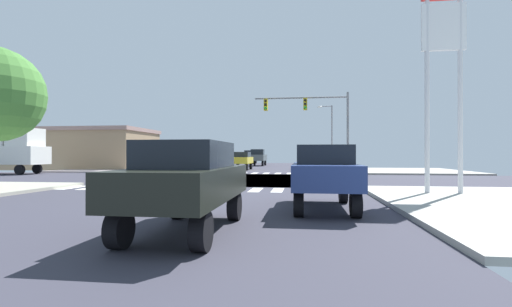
{
  "coord_description": "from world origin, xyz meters",
  "views": [
    {
      "loc": [
        4.4,
        -23.62,
        1.61
      ],
      "look_at": [
        0.31,
        7.62,
        1.7
      ],
      "focal_mm": 25.41,
      "sensor_mm": 36.0,
      "label": 1
    }
  ],
  "objects_px": {
    "traffic_signal_mast": "(311,113)",
    "sedan_leading_2": "(324,171)",
    "gas_station_sign": "(443,34)",
    "pickup_farside_1": "(258,157)",
    "suv_crossing_1": "(250,156)",
    "box_truck_nearside_1": "(0,143)",
    "bank_building": "(85,149)",
    "sedan_middle_3": "(242,159)",
    "sedan_queued_1": "(187,178)",
    "street_lamp": "(330,130)"
  },
  "relations": [
    {
      "from": "gas_station_sign",
      "to": "sedan_middle_3",
      "type": "xyz_separation_m",
      "value": [
        -11.72,
        22.95,
        -5.12
      ]
    },
    {
      "from": "box_truck_nearside_1",
      "to": "pickup_farside_1",
      "type": "relative_size",
      "value": 1.41
    },
    {
      "from": "gas_station_sign",
      "to": "sedan_queued_1",
      "type": "height_order",
      "value": "gas_station_sign"
    },
    {
      "from": "suv_crossing_1",
      "to": "sedan_leading_2",
      "type": "xyz_separation_m",
      "value": [
        10.0,
        -53.12,
        -0.28
      ]
    },
    {
      "from": "street_lamp",
      "to": "bank_building",
      "type": "distance_m",
      "value": 27.74
    },
    {
      "from": "pickup_farside_1",
      "to": "sedan_leading_2",
      "type": "xyz_separation_m",
      "value": [
        7.0,
        -40.51,
        -0.17
      ]
    },
    {
      "from": "box_truck_nearside_1",
      "to": "sedan_middle_3",
      "type": "height_order",
      "value": "box_truck_nearside_1"
    },
    {
      "from": "gas_station_sign",
      "to": "sedan_leading_2",
      "type": "distance_m",
      "value": 7.91
    },
    {
      "from": "sedan_leading_2",
      "to": "gas_station_sign",
      "type": "bearing_deg",
      "value": 38.4
    },
    {
      "from": "suv_crossing_1",
      "to": "sedan_queued_1",
      "type": "relative_size",
      "value": 1.07
    },
    {
      "from": "traffic_signal_mast",
      "to": "box_truck_nearside_1",
      "type": "height_order",
      "value": "traffic_signal_mast"
    },
    {
      "from": "suv_crossing_1",
      "to": "box_truck_nearside_1",
      "type": "bearing_deg",
      "value": 66.92
    },
    {
      "from": "traffic_signal_mast",
      "to": "box_truck_nearside_1",
      "type": "distance_m",
      "value": 26.18
    },
    {
      "from": "traffic_signal_mast",
      "to": "pickup_farside_1",
      "type": "xyz_separation_m",
      "value": [
        -7.05,
        20.45,
        -3.81
      ]
    },
    {
      "from": "traffic_signal_mast",
      "to": "pickup_farside_1",
      "type": "relative_size",
      "value": 1.56
    },
    {
      "from": "sedan_queued_1",
      "to": "traffic_signal_mast",
      "type": "bearing_deg",
      "value": 82.65
    },
    {
      "from": "sedan_middle_3",
      "to": "suv_crossing_1",
      "type": "bearing_deg",
      "value": -83.52
    },
    {
      "from": "gas_station_sign",
      "to": "street_lamp",
      "type": "relative_size",
      "value": 1.22
    },
    {
      "from": "suv_crossing_1",
      "to": "sedan_leading_2",
      "type": "distance_m",
      "value": 54.05
    },
    {
      "from": "sedan_middle_3",
      "to": "gas_station_sign",
      "type": "bearing_deg",
      "value": 117.06
    },
    {
      "from": "pickup_farside_1",
      "to": "bank_building",
      "type": "bearing_deg",
      "value": 38.13
    },
    {
      "from": "traffic_signal_mast",
      "to": "sedan_leading_2",
      "type": "height_order",
      "value": "traffic_signal_mast"
    },
    {
      "from": "sedan_queued_1",
      "to": "sedan_leading_2",
      "type": "distance_m",
      "value": 4.69
    },
    {
      "from": "bank_building",
      "to": "sedan_queued_1",
      "type": "bearing_deg",
      "value": -54.3
    },
    {
      "from": "box_truck_nearside_1",
      "to": "sedan_leading_2",
      "type": "distance_m",
      "value": 30.45
    },
    {
      "from": "street_lamp",
      "to": "sedan_queued_1",
      "type": "xyz_separation_m",
      "value": [
        -5.43,
        -35.51,
        -3.32
      ]
    },
    {
      "from": "street_lamp",
      "to": "sedan_queued_1",
      "type": "distance_m",
      "value": 36.07
    },
    {
      "from": "street_lamp",
      "to": "gas_station_sign",
      "type": "bearing_deg",
      "value": -85.35
    },
    {
      "from": "bank_building",
      "to": "suv_crossing_1",
      "type": "distance_m",
      "value": 30.33
    },
    {
      "from": "traffic_signal_mast",
      "to": "street_lamp",
      "type": "xyz_separation_m",
      "value": [
        2.38,
        11.84,
        -0.67
      ]
    },
    {
      "from": "street_lamp",
      "to": "sedan_leading_2",
      "type": "relative_size",
      "value": 1.7
    },
    {
      "from": "street_lamp",
      "to": "pickup_farside_1",
      "type": "height_order",
      "value": "street_lamp"
    },
    {
      "from": "gas_station_sign",
      "to": "street_lamp",
      "type": "distance_m",
      "value": 28.3
    },
    {
      "from": "sedan_queued_1",
      "to": "bank_building",
      "type": "bearing_deg",
      "value": 125.7
    },
    {
      "from": "gas_station_sign",
      "to": "suv_crossing_1",
      "type": "relative_size",
      "value": 1.94
    },
    {
      "from": "gas_station_sign",
      "to": "sedan_middle_3",
      "type": "distance_m",
      "value": 26.27
    },
    {
      "from": "street_lamp",
      "to": "sedan_leading_2",
      "type": "bearing_deg",
      "value": -94.36
    },
    {
      "from": "box_truck_nearside_1",
      "to": "sedan_middle_3",
      "type": "bearing_deg",
      "value": 119.21
    },
    {
      "from": "traffic_signal_mast",
      "to": "suv_crossing_1",
      "type": "height_order",
      "value": "traffic_signal_mast"
    },
    {
      "from": "street_lamp",
      "to": "pickup_farside_1",
      "type": "bearing_deg",
      "value": 137.58
    },
    {
      "from": "gas_station_sign",
      "to": "pickup_farside_1",
      "type": "relative_size",
      "value": 1.75
    },
    {
      "from": "box_truck_nearside_1",
      "to": "sedan_queued_1",
      "type": "distance_m",
      "value": 30.19
    },
    {
      "from": "bank_building",
      "to": "suv_crossing_1",
      "type": "relative_size",
      "value": 3.41
    },
    {
      "from": "traffic_signal_mast",
      "to": "suv_crossing_1",
      "type": "bearing_deg",
      "value": 106.92
    },
    {
      "from": "gas_station_sign",
      "to": "sedan_middle_3",
      "type": "relative_size",
      "value": 2.08
    },
    {
      "from": "traffic_signal_mast",
      "to": "sedan_middle_3",
      "type": "bearing_deg",
      "value": 136.77
    },
    {
      "from": "bank_building",
      "to": "pickup_farside_1",
      "type": "xyz_separation_m",
      "value": [
        17.72,
        13.9,
        -0.94
      ]
    },
    {
      "from": "suv_crossing_1",
      "to": "sedan_middle_3",
      "type": "height_order",
      "value": "suv_crossing_1"
    },
    {
      "from": "traffic_signal_mast",
      "to": "sedan_queued_1",
      "type": "distance_m",
      "value": 24.2
    },
    {
      "from": "gas_station_sign",
      "to": "street_lamp",
      "type": "height_order",
      "value": "gas_station_sign"
    }
  ]
}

